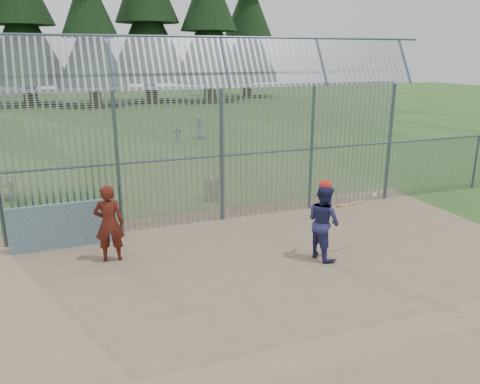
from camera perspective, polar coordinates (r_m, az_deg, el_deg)
name	(u,v)px	position (r m, az deg, el deg)	size (l,w,h in m)	color
ground	(270,266)	(11.35, 3.64, -9.00)	(120.00, 120.00, 0.00)	#2D511E
dirt_infield	(279,275)	(10.94, 4.74, -10.00)	(14.00, 10.00, 0.02)	#756047
dugout_wall	(61,226)	(12.92, -20.99, -3.89)	(2.50, 0.12, 1.20)	#38566B
batter	(323,222)	(11.57, 10.14, -3.60)	(0.91, 0.71, 1.87)	navy
onlooker	(109,223)	(11.67, -15.67, -3.70)	(0.70, 0.46, 1.91)	maroon
bg_kid_standing	(201,127)	(28.20, -4.78, 7.89)	(0.69, 0.45, 1.41)	slate
bg_kid_seated	(178,133)	(27.63, -7.57, 7.10)	(0.53, 0.22, 0.90)	slate
batting_gear	(330,189)	(11.36, 10.93, 0.42)	(1.57, 0.40, 0.68)	red
trash_can	(212,189)	(16.19, -3.46, 0.31)	(0.56, 0.56, 0.82)	gray
backstop_fence	(279,140)	(14.35, 4.75, 6.31)	(20.09, 0.81, 5.30)	#47566B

